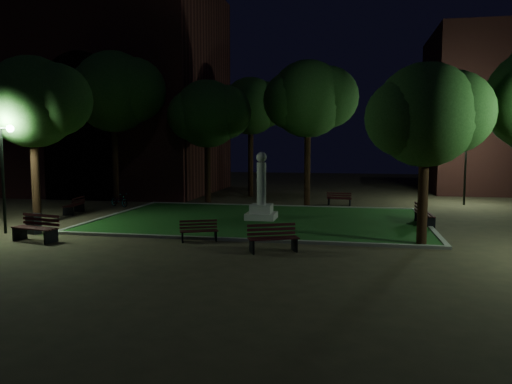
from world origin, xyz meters
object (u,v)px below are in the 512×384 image
bench_right_side (423,215)px  trash_bin (34,224)px  bench_near_right (273,239)px  bicycle (119,200)px  bench_west_near (36,229)px  bench_left_side (75,206)px  monument (261,201)px  bench_far_side (339,199)px  bench_near_left (199,231)px

bench_right_side → trash_bin: bearing=105.8°
bench_near_right → bicycle: bearing=112.9°
bench_near_right → trash_bin: (-10.16, 1.45, -0.03)m
bench_west_near → bicycle: bearing=112.0°
bench_right_side → bicycle: 16.86m
bench_left_side → monument: bearing=79.7°
bench_near_right → bench_far_side: bench_near_right is taller
bench_near_left → bench_right_side: (8.82, 5.33, 0.10)m
bench_left_side → trash_bin: 5.79m
bench_right_side → trash_bin: size_ratio=2.24×
bench_right_side → bicycle: bearing=75.7°
bench_near_left → bench_far_side: bench_far_side is taller
bench_near_right → bicycle: bench_near_right is taller
bench_near_right → bench_far_side: size_ratio=1.22×
trash_bin → bicycle: trash_bin is taller
trash_bin → bench_near_left: bearing=-1.4°
bench_right_side → trash_bin: bench_right_side is taller
monument → bench_near_left: 5.57m
bench_near_right → bench_left_side: 13.62m
trash_bin → bicycle: (-0.54, 8.72, -0.03)m
bench_far_side → bicycle: size_ratio=1.01×
bench_near_left → bicycle: (-7.66, 8.89, 0.02)m
bench_far_side → trash_bin: bearing=50.5°
bench_west_near → monument: bearing=54.1°
monument → bench_near_right: size_ratio=1.77×
monument → trash_bin: size_ratio=3.90×
bench_left_side → bench_far_side: (13.53, 6.11, -0.04)m
monument → bench_near_right: bearing=-76.2°
bench_right_side → bench_near_left: bearing=119.1°
bench_near_left → bench_near_right: size_ratio=0.84×
bench_near_right → bench_far_side: 13.28m
bench_west_near → trash_bin: 1.72m
bicycle → monument: bearing=-84.8°
bicycle → bench_far_side: bearing=-50.2°
bench_near_left → monument: bearing=52.5°
bench_west_near → bench_left_side: bench_west_near is taller
bench_near_right → bench_far_side: (1.87, 13.15, -0.07)m
bench_right_side → bench_west_near: bearing=111.5°
bench_near_left → bicycle: 11.74m
bench_right_side → bench_near_right: bearing=136.8°
bench_near_right → trash_bin: 10.26m
bench_right_side → bench_far_side: 7.62m
bench_near_right → bench_left_side: size_ratio=1.08×
trash_bin → monument: bearing=31.3°
bench_near_left → bench_near_right: (3.05, -1.28, 0.07)m
bench_near_left → bench_west_near: bench_west_near is taller
bench_near_right → bench_west_near: bench_west_near is taller
bench_right_side → trash_bin: 16.75m
bench_near_left → bench_far_side: (4.91, 11.87, 0.00)m
bench_near_right → trash_bin: bearing=148.3°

